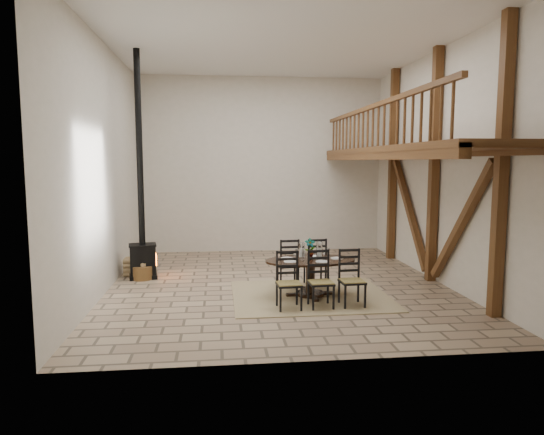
{
  "coord_description": "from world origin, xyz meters",
  "views": [
    {
      "loc": [
        -1.24,
        -10.0,
        2.61
      ],
      "look_at": [
        -0.08,
        0.4,
        1.39
      ],
      "focal_mm": 32.0,
      "sensor_mm": 36.0,
      "label": 1
    }
  ],
  "objects": [
    {
      "name": "wood_stove",
      "position": [
        -2.94,
        0.91,
        1.14
      ],
      "size": [
        0.67,
        0.56,
        5.0
      ],
      "rotation": [
        0.0,
        0.0,
        0.17
      ],
      "color": "black",
      "rests_on": "ground"
    },
    {
      "name": "dining_table",
      "position": [
        0.52,
        -1.05,
        0.4
      ],
      "size": [
        1.82,
        2.02,
        1.13
      ],
      "rotation": [
        0.0,
        0.0,
        0.05
      ],
      "color": "black",
      "rests_on": "ground"
    },
    {
      "name": "rug",
      "position": [
        0.52,
        -0.95,
        0.01
      ],
      "size": [
        3.0,
        2.5,
        0.02
      ],
      "primitive_type": "cube",
      "color": "tan",
      "rests_on": "ground"
    },
    {
      "name": "room_shell",
      "position": [
        1.19,
        0.0,
        3.01
      ],
      "size": [
        7.02,
        8.02,
        5.01
      ],
      "color": "silver",
      "rests_on": "ground"
    },
    {
      "name": "ground",
      "position": [
        0.0,
        0.0,
        0.0
      ],
      "size": [
        8.0,
        8.0,
        0.0
      ],
      "primitive_type": "plane",
      "color": "tan",
      "rests_on": "ground"
    },
    {
      "name": "log_basket",
      "position": [
        -2.94,
        0.8,
        0.17
      ],
      "size": [
        0.46,
        0.46,
        0.38
      ],
      "rotation": [
        0.0,
        0.0,
        0.43
      ],
      "color": "brown",
      "rests_on": "ground"
    },
    {
      "name": "log_stack",
      "position": [
        -3.25,
        1.2,
        0.2
      ],
      "size": [
        0.3,
        0.41,
        0.41
      ],
      "rotation": [
        0.0,
        0.0,
        -0.02
      ],
      "color": "tan",
      "rests_on": "ground"
    }
  ]
}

